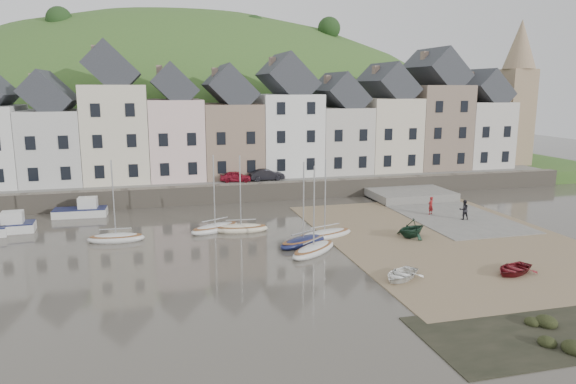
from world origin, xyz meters
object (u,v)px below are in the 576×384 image
object	(u,v)px
rowboat_red	(513,269)
car_right	(267,175)
person_red	(431,205)
rowboat_green	(411,228)
rowboat_white	(401,274)
sailboat_0	(116,238)
car_left	(236,176)
person_dark	(464,210)

from	to	relation	value
rowboat_red	car_right	distance (m)	29.13
person_red	rowboat_green	bearing A→B (deg)	26.37
rowboat_white	rowboat_green	world-z (taller)	rowboat_green
rowboat_white	rowboat_green	size ratio (longest dim) A/B	1.07
rowboat_white	person_red	world-z (taller)	person_red
sailboat_0	rowboat_white	distance (m)	21.14
rowboat_green	person_red	size ratio (longest dim) A/B	1.72
car_left	rowboat_red	bearing A→B (deg)	-143.16
person_red	car_right	size ratio (longest dim) A/B	0.43
car_left	car_right	world-z (taller)	car_right
rowboat_green	person_dark	bearing A→B (deg)	96.45
person_red	car_right	xyz separation A→B (m)	(-12.21, 12.55, 1.29)
sailboat_0	rowboat_red	bearing A→B (deg)	-29.64
rowboat_white	rowboat_red	world-z (taller)	rowboat_red
rowboat_green	car_left	distance (m)	21.40
rowboat_white	rowboat_red	xyz separation A→B (m)	(7.10, -0.86, 0.01)
rowboat_red	person_red	bearing A→B (deg)	145.77
sailboat_0	person_red	world-z (taller)	sailboat_0
rowboat_white	person_red	size ratio (longest dim) A/B	1.83
rowboat_white	car_left	distance (m)	27.29
rowboat_white	car_right	size ratio (longest dim) A/B	0.79
rowboat_red	person_dark	xyz separation A→B (m)	(4.60, 12.53, 0.60)
person_red	person_dark	distance (m)	3.01
rowboat_red	rowboat_green	bearing A→B (deg)	170.56
sailboat_0	person_red	xyz separation A→B (m)	(26.77, 1.33, 0.65)
car_left	car_right	bearing A→B (deg)	-77.91
person_dark	sailboat_0	bearing A→B (deg)	6.85
rowboat_white	person_dark	bearing A→B (deg)	99.71
person_dark	rowboat_green	bearing A→B (deg)	37.14
rowboat_green	sailboat_0	bearing A→B (deg)	-123.97
rowboat_red	person_red	distance (m)	15.23
car_left	sailboat_0	bearing A→B (deg)	153.02
rowboat_white	person_red	xyz separation A→B (m)	(9.91, 14.09, 0.55)
rowboat_white	person_dark	xyz separation A→B (m)	(11.70, 11.67, 0.61)
car_right	sailboat_0	bearing A→B (deg)	130.62
car_right	rowboat_red	bearing A→B (deg)	-164.16
sailboat_0	car_right	distance (m)	20.21
rowboat_white	rowboat_red	distance (m)	7.16
sailboat_0	rowboat_red	world-z (taller)	sailboat_0
rowboat_green	rowboat_red	xyz separation A→B (m)	(2.24, -8.88, -0.41)
car_left	person_red	bearing A→B (deg)	-116.92
person_red	car_left	xyz separation A→B (m)	(-15.50, 12.55, 1.25)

